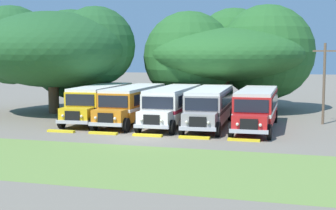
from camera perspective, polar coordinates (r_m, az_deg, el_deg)
The scene contains 15 objects.
ground_plane at distance 31.73m, azimuth -2.93°, elevation -3.89°, with size 220.00×220.00×0.00m, color slate.
foreground_grass_strip at distance 25.33m, azimuth -8.17°, elevation -6.42°, with size 80.00×9.25×0.01m, color olive.
parked_bus_slot_0 at distance 40.72m, azimuth -7.74°, elevation 0.46°, with size 3.29×10.93×2.82m.
parked_bus_slot_1 at distance 39.20m, azimuth -4.00°, elevation 0.29°, with size 2.83×10.86×2.82m.
parked_bus_slot_2 at distance 38.13m, azimuth 0.57°, elevation 0.15°, with size 2.90×10.87×2.82m.
parked_bus_slot_3 at distance 37.28m, azimuth 4.84°, elevation -0.00°, with size 3.25×10.92×2.82m.
parked_bus_slot_4 at distance 36.60m, azimuth 10.14°, elevation -0.18°, with size 2.91×10.87×2.82m.
curb_wheelstop_0 at distance 35.12m, azimuth -12.16°, elevation -2.95°, with size 2.00×0.36×0.15m, color yellow.
curb_wheelstop_1 at distance 33.75m, azimuth -7.44°, elevation -3.22°, with size 2.00×0.36×0.15m, color yellow.
curb_wheelstop_2 at distance 32.62m, azimuth -2.36°, elevation -3.49°, with size 2.00×0.36×0.15m, color yellow.
curb_wheelstop_3 at distance 31.77m, azimuth 3.04°, elevation -3.74°, with size 2.00×0.36×0.15m, color yellow.
curb_wheelstop_4 at distance 31.22m, azimuth 8.69°, elevation -3.97°, with size 2.00×0.36×0.15m, color yellow.
broad_shade_tree at distance 48.68m, azimuth 7.06°, elevation 5.93°, with size 15.88×16.24×10.18m.
secondary_tree at distance 47.18m, azimuth -12.45°, elevation 6.22°, with size 14.22×15.07×9.74m.
utility_pole at distance 39.80m, azimuth 17.46°, elevation 2.66°, with size 1.80×0.20×6.21m.
Camera 1 is at (10.29, -29.53, 5.35)m, focal length 53.17 mm.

